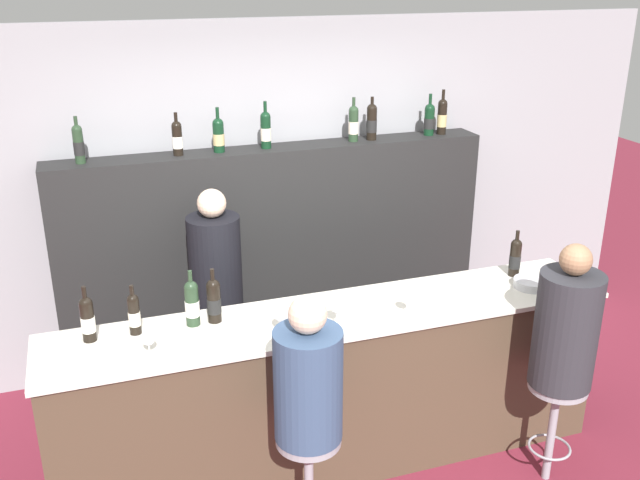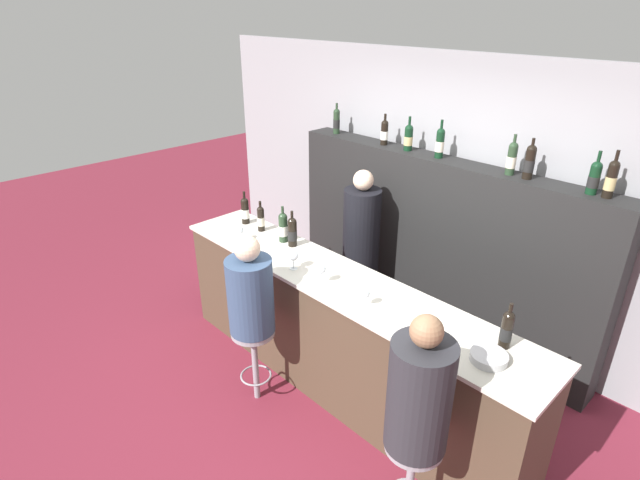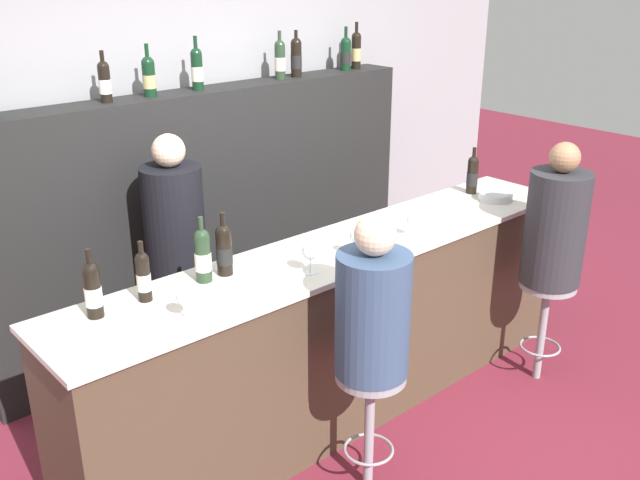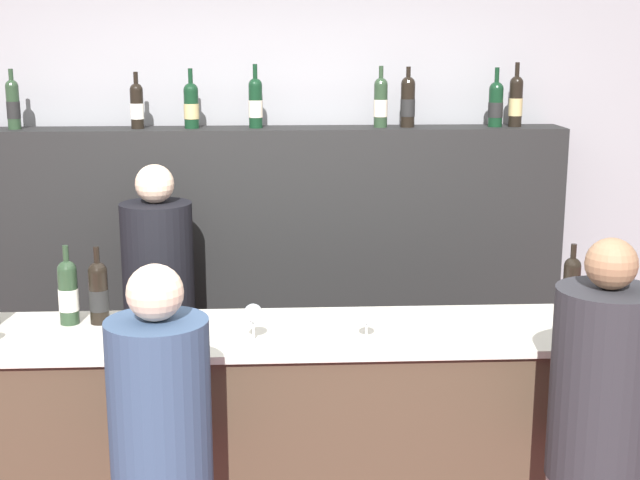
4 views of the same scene
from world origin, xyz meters
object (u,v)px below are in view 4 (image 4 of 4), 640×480
(wine_bottle_backbar_7, at_px, (516,101))
(wine_glass_3, at_px, (366,317))
(metal_bowl, at_px, (586,324))
(wine_bottle_backbar_3, at_px, (256,102))
(wine_bottle_counter_4, at_px, (571,286))
(wine_bottle_counter_3, at_px, (99,292))
(wine_bottle_counter_2, at_px, (68,292))
(wine_bottle_backbar_0, at_px, (13,104))
(wine_bottle_backbar_4, at_px, (381,102))
(wine_glass_1, at_px, (170,316))
(guest_seated_right, at_px, (603,377))
(bartender, at_px, (161,335))
(wine_bottle_backbar_2, at_px, (191,105))
(wine_bottle_backbar_1, at_px, (137,105))
(wine_bottle_backbar_5, at_px, (408,101))
(wine_bottle_backbar_6, at_px, (496,104))
(guest_seated_left, at_px, (159,395))
(wine_glass_2, at_px, (253,315))

(wine_bottle_backbar_7, relative_size, wine_glass_3, 2.56)
(metal_bowl, bearing_deg, wine_bottle_backbar_3, 134.60)
(wine_bottle_counter_4, bearing_deg, wine_bottle_counter_3, 180.00)
(wine_bottle_backbar_3, bearing_deg, wine_bottle_backbar_7, 0.00)
(wine_bottle_counter_2, relative_size, wine_bottle_counter_3, 1.02)
(wine_bottle_backbar_0, distance_m, wine_bottle_backbar_3, 1.25)
(wine_bottle_backbar_4, bearing_deg, wine_glass_1, -123.93)
(wine_glass_3, distance_m, guest_seated_right, 0.90)
(wine_bottle_counter_2, distance_m, bartender, 0.90)
(wine_bottle_counter_4, relative_size, wine_bottle_backbar_2, 1.00)
(wine_bottle_counter_4, bearing_deg, wine_bottle_backbar_1, 149.13)
(wine_bottle_counter_2, distance_m, wine_glass_1, 0.52)
(wine_bottle_backbar_1, height_order, wine_glass_3, wine_bottle_backbar_1)
(metal_bowl, bearing_deg, wine_bottle_counter_4, 90.94)
(wine_bottle_counter_3, distance_m, wine_glass_1, 0.42)
(wine_bottle_backbar_5, bearing_deg, wine_glass_3, -104.04)
(metal_bowl, bearing_deg, bartender, 153.05)
(wine_bottle_backbar_2, xyz_separation_m, wine_glass_1, (0.03, -1.44, -0.69))
(wine_bottle_backbar_1, bearing_deg, guest_seated_right, -45.59)
(wine_bottle_backbar_2, relative_size, wine_glass_3, 2.35)
(wine_bottle_counter_3, relative_size, bartender, 0.20)
(wine_bottle_counter_2, height_order, wine_glass_3, wine_bottle_counter_2)
(wine_bottle_backbar_2, distance_m, wine_bottle_backbar_6, 1.61)
(wine_bottle_counter_2, xyz_separation_m, metal_bowl, (2.10, -0.19, -0.11))
(wine_bottle_counter_3, height_order, wine_bottle_counter_4, wine_bottle_counter_3)
(wine_bottle_backbar_1, relative_size, wine_bottle_backbar_6, 0.94)
(wine_bottle_counter_4, xyz_separation_m, wine_bottle_backbar_3, (-1.34, 1.17, 0.69))
(wine_bottle_counter_2, height_order, guest_seated_right, guest_seated_right)
(wine_bottle_counter_2, relative_size, wine_bottle_backbar_2, 1.07)
(guest_seated_left, bearing_deg, wine_bottle_backbar_6, 49.91)
(metal_bowl, height_order, bartender, bartender)
(wine_bottle_backbar_0, bearing_deg, guest_seated_left, -63.22)
(guest_seated_right, bearing_deg, wine_bottle_counter_3, 159.10)
(wine_bottle_backbar_6, bearing_deg, wine_bottle_backbar_5, 180.00)
(wine_bottle_backbar_1, xyz_separation_m, wine_bottle_backbar_7, (2.00, 0.00, 0.02))
(wine_bottle_counter_4, bearing_deg, wine_bottle_backbar_2, 145.07)
(wine_bottle_backbar_5, bearing_deg, wine_bottle_backbar_4, -180.00)
(wine_bottle_backbar_1, distance_m, metal_bowl, 2.51)
(wine_bottle_counter_2, xyz_separation_m, wine_bottle_counter_4, (2.10, 0.00, -0.01))
(wine_bottle_backbar_2, bearing_deg, wine_bottle_counter_4, -34.93)
(metal_bowl, bearing_deg, guest_seated_right, -103.05)
(wine_glass_2, bearing_deg, wine_bottle_backbar_4, 65.59)
(wine_bottle_counter_4, distance_m, guest_seated_right, 0.73)
(wine_bottle_backbar_3, bearing_deg, wine_bottle_backbar_1, 180.00)
(wine_bottle_backbar_3, xyz_separation_m, wine_bottle_backbar_7, (1.38, 0.00, 0.00))
(wine_bottle_backbar_1, bearing_deg, wine_glass_2, -66.63)
(wine_bottle_backbar_1, height_order, wine_bottle_backbar_4, wine_bottle_backbar_4)
(wine_bottle_backbar_5, bearing_deg, wine_glass_1, -127.69)
(wine_bottle_backbar_2, distance_m, wine_glass_3, 1.79)
(metal_bowl, bearing_deg, wine_bottle_backbar_0, 152.33)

